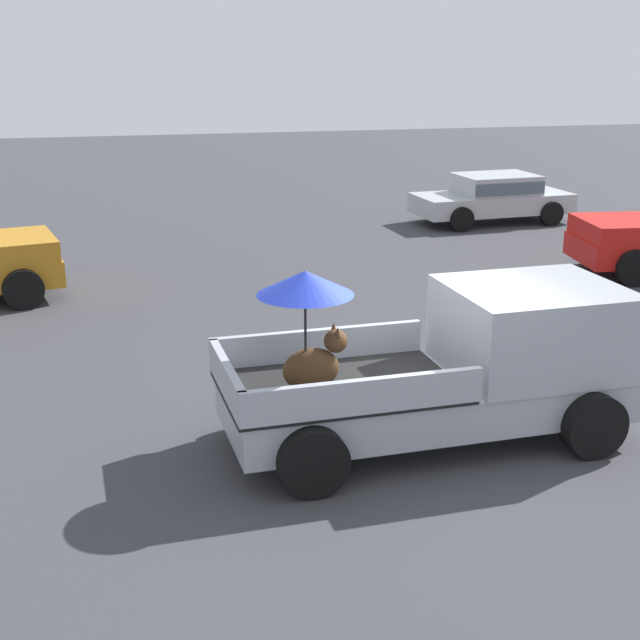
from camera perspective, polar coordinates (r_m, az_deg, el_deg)
name	(u,v)px	position (r m, az deg, el deg)	size (l,w,h in m)	color
ground_plane	(425,440)	(11.41, 6.76, -7.61)	(80.00, 80.00, 0.00)	#38383D
pickup_truck_main	(460,365)	(11.20, 8.95, -2.85)	(5.13, 2.45, 2.34)	black
parked_sedan_near	(493,196)	(25.25, 11.03, 7.80)	(4.42, 2.22, 1.33)	black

